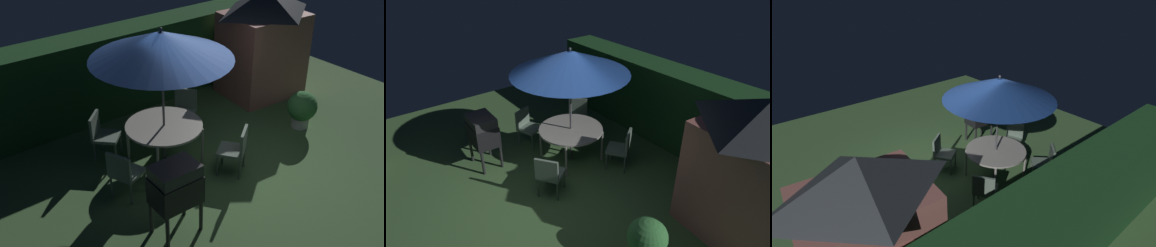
# 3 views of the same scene
# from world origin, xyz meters

# --- Properties ---
(ground_plane) EXTENTS (11.00, 11.00, 0.00)m
(ground_plane) POSITION_xyz_m (0.00, 0.00, 0.00)
(ground_plane) COLOR #47703D
(hedge_backdrop) EXTENTS (7.28, 0.87, 1.82)m
(hedge_backdrop) POSITION_xyz_m (0.00, 3.50, 0.91)
(hedge_backdrop) COLOR #1E4C23
(hedge_backdrop) RESTS_ON ground
(garden_shed) EXTENTS (1.96, 1.65, 2.50)m
(garden_shed) POSITION_xyz_m (2.64, 2.06, 1.27)
(garden_shed) COLOR #B26B60
(garden_shed) RESTS_ON ground
(patio_table) EXTENTS (1.41, 1.41, 0.77)m
(patio_table) POSITION_xyz_m (-0.85, 1.10, 0.72)
(patio_table) COLOR #B2ADA3
(patio_table) RESTS_ON ground
(patio_umbrella) EXTENTS (2.44, 2.44, 2.58)m
(patio_umbrella) POSITION_xyz_m (-0.85, 1.10, 2.29)
(patio_umbrella) COLOR #4C4C51
(patio_umbrella) RESTS_ON ground
(bbq_grill) EXTENTS (0.72, 0.53, 1.20)m
(bbq_grill) POSITION_xyz_m (-1.80, -0.52, 0.85)
(bbq_grill) COLOR black
(bbq_grill) RESTS_ON ground
(chair_near_shed) EXTENTS (0.65, 0.65, 0.90)m
(chair_near_shed) POSITION_xyz_m (-1.68, 1.93, 0.52)
(chair_near_shed) COLOR slate
(chair_near_shed) RESTS_ON ground
(chair_far_side) EXTENTS (0.60, 0.60, 0.90)m
(chair_far_side) POSITION_xyz_m (-1.98, 0.64, 0.52)
(chair_far_side) COLOR slate
(chair_far_side) RESTS_ON ground
(chair_toward_hedge) EXTENTS (0.64, 0.65, 0.90)m
(chair_toward_hedge) POSITION_xyz_m (-0.07, 0.01, 0.52)
(chair_toward_hedge) COLOR slate
(chair_toward_hedge) RESTS_ON ground
(chair_toward_house) EXTENTS (0.64, 0.64, 0.90)m
(chair_toward_house) POSITION_xyz_m (0.11, 1.75, 0.52)
(chair_toward_house) COLOR slate
(chair_toward_house) RESTS_ON ground
(potted_plant_by_grill) EXTENTS (0.62, 0.62, 0.80)m
(potted_plant_by_grill) POSITION_xyz_m (2.11, 0.33, 0.45)
(potted_plant_by_grill) COLOR silver
(potted_plant_by_grill) RESTS_ON ground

